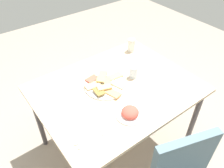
{
  "coord_description": "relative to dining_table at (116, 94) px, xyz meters",
  "views": [
    {
      "loc": [
        0.82,
        1.04,
        1.89
      ],
      "look_at": [
        0.02,
        -0.03,
        0.76
      ],
      "focal_mm": 36.35,
      "sensor_mm": 36.0,
      "label": 1
    }
  ],
  "objects": [
    {
      "name": "pide_platter",
      "position": [
        0.06,
        -0.07,
        0.08
      ],
      "size": [
        0.35,
        0.35,
        0.04
      ],
      "color": "white",
      "rests_on": "dining_table"
    },
    {
      "name": "ground_plane",
      "position": [
        0.0,
        0.0,
        -0.66
      ],
      "size": [
        6.0,
        6.0,
        0.0
      ],
      "primitive_type": "plane",
      "color": "gray"
    },
    {
      "name": "dining_table",
      "position": [
        0.0,
        0.0,
        0.0
      ],
      "size": [
        1.21,
        0.95,
        0.73
      ],
      "color": "beige",
      "rests_on": "ground_plane"
    },
    {
      "name": "salad_plate_greens",
      "position": [
        0.1,
        0.28,
        0.09
      ],
      "size": [
        0.19,
        0.19,
        0.06
      ],
      "color": "white",
      "rests_on": "dining_table"
    },
    {
      "name": "spoon",
      "position": [
        0.42,
        0.3,
        0.08
      ],
      "size": [
        0.19,
        0.02,
        0.0
      ],
      "primitive_type": "cube",
      "rotation": [
        0.0,
        0.0,
        0.02
      ],
      "color": "silver",
      "rests_on": "paper_napkin"
    },
    {
      "name": "paper_napkin",
      "position": [
        0.42,
        0.29,
        0.07
      ],
      "size": [
        0.18,
        0.18,
        0.0
      ],
      "primitive_type": "cube",
      "rotation": [
        0.0,
        0.0,
        -0.36
      ],
      "color": "white",
      "rests_on": "dining_table"
    },
    {
      "name": "soda_can",
      "position": [
        -0.44,
        -0.34,
        0.13
      ],
      "size": [
        0.09,
        0.09,
        0.12
      ],
      "primitive_type": "cylinder",
      "rotation": [
        0.0,
        0.0,
        5.47
      ],
      "color": "silver",
      "rests_on": "dining_table"
    },
    {
      "name": "drinking_glass",
      "position": [
        -0.19,
        -0.02,
        0.12
      ],
      "size": [
        0.07,
        0.07,
        0.1
      ],
      "primitive_type": "cylinder",
      "color": "silver",
      "rests_on": "dining_table"
    },
    {
      "name": "fork",
      "position": [
        0.42,
        0.27,
        0.08
      ],
      "size": [
        0.19,
        0.02,
        0.0
      ],
      "primitive_type": "cube",
      "rotation": [
        0.0,
        0.0,
        -0.01
      ],
      "color": "silver",
      "rests_on": "paper_napkin"
    }
  ]
}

